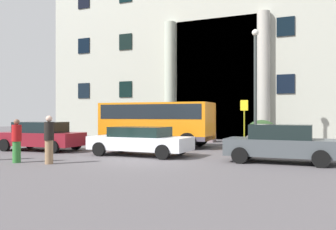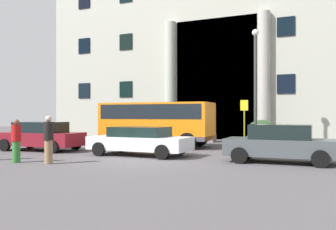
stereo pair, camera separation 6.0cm
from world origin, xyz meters
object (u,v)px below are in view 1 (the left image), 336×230
(hedge_planter_east, at_px, (117,130))
(parked_sedan_far, at_px, (140,140))
(bus_stop_sign, at_px, (244,118))
(motorcycle_far_end, at_px, (126,141))
(white_taxi_kerbside, at_px, (41,136))
(lamppost_plaza_centre, at_px, (255,77))
(hedge_planter_entrance_left, at_px, (203,133))
(hedge_planter_far_east, at_px, (262,132))
(parked_coupe_end, at_px, (281,143))
(pedestrian_child_trailing, at_px, (17,141))
(orange_minibus, at_px, (157,120))
(pedestrian_woman_dark_dress, at_px, (49,139))

(hedge_planter_east, bearing_deg, parked_sedan_far, -52.93)
(bus_stop_sign, relative_size, motorcycle_far_end, 1.29)
(white_taxi_kerbside, bearing_deg, bus_stop_sign, 31.07)
(white_taxi_kerbside, xyz_separation_m, lamppost_plaza_centre, (9.57, 7.47, 3.34))
(motorcycle_far_end, bearing_deg, bus_stop_sign, 40.25)
(hedge_planter_entrance_left, height_order, hedge_planter_far_east, hedge_planter_far_east)
(hedge_planter_far_east, bearing_deg, parked_coupe_end, -76.38)
(pedestrian_child_trailing, bearing_deg, bus_stop_sign, -69.31)
(parked_coupe_end, height_order, parked_sedan_far, parked_coupe_end)
(parked_coupe_end, height_order, pedestrian_child_trailing, pedestrian_child_trailing)
(white_taxi_kerbside, distance_m, motorcycle_far_end, 4.38)
(motorcycle_far_end, distance_m, pedestrian_child_trailing, 6.12)
(hedge_planter_east, xyz_separation_m, white_taxi_kerbside, (1.46, -9.62, 0.12))
(orange_minibus, height_order, white_taxi_kerbside, orange_minibus)
(hedge_planter_entrance_left, xyz_separation_m, hedge_planter_far_east, (3.83, 0.42, 0.10))
(hedge_planter_far_east, relative_size, hedge_planter_east, 1.18)
(parked_coupe_end, height_order, lamppost_plaza_centre, lamppost_plaza_centre)
(hedge_planter_far_east, height_order, hedge_planter_east, hedge_planter_far_east)
(hedge_planter_entrance_left, bearing_deg, parked_coupe_end, -55.88)
(parked_coupe_end, bearing_deg, pedestrian_woman_dark_dress, -154.80)
(bus_stop_sign, height_order, motorcycle_far_end, bus_stop_sign)
(parked_sedan_far, bearing_deg, bus_stop_sign, 62.49)
(orange_minibus, height_order, motorcycle_far_end, orange_minibus)
(white_taxi_kerbside, xyz_separation_m, pedestrian_woman_dark_dress, (3.99, -3.79, 0.17))
(pedestrian_woman_dark_dress, bearing_deg, orange_minibus, 41.58)
(orange_minibus, xyz_separation_m, white_taxi_kerbside, (-4.50, -4.48, -0.78))
(white_taxi_kerbside, height_order, lamppost_plaza_centre, lamppost_plaza_centre)
(parked_sedan_far, relative_size, pedestrian_woman_dark_dress, 2.54)
(hedge_planter_far_east, bearing_deg, bus_stop_sign, -98.23)
(hedge_planter_east, height_order, pedestrian_child_trailing, pedestrian_child_trailing)
(pedestrian_woman_dark_dress, bearing_deg, motorcycle_far_end, 46.02)
(white_taxi_kerbside, bearing_deg, pedestrian_woman_dark_dress, -47.55)
(white_taxi_kerbside, distance_m, parked_sedan_far, 5.77)
(pedestrian_woman_dark_dress, bearing_deg, hedge_planter_entrance_left, 37.37)
(bus_stop_sign, bearing_deg, hedge_planter_far_east, 81.77)
(white_taxi_kerbside, xyz_separation_m, motorcycle_far_end, (3.90, 1.96, -0.29))
(orange_minibus, distance_m, pedestrian_child_trailing, 8.72)
(bus_stop_sign, relative_size, white_taxi_kerbside, 0.60)
(parked_coupe_end, bearing_deg, motorcycle_far_end, 165.86)
(orange_minibus, bearing_deg, pedestrian_woman_dark_dress, -97.24)
(bus_stop_sign, xyz_separation_m, lamppost_plaza_centre, (0.44, 1.05, 2.43))
(parked_coupe_end, relative_size, pedestrian_woman_dark_dress, 2.31)
(hedge_planter_east, height_order, motorcycle_far_end, hedge_planter_east)
(bus_stop_sign, distance_m, motorcycle_far_end, 6.98)
(motorcycle_far_end, bearing_deg, hedge_planter_east, 124.75)
(orange_minibus, xyz_separation_m, bus_stop_sign, (4.63, 1.94, 0.13))
(hedge_planter_far_east, xyz_separation_m, parked_sedan_far, (-3.82, -9.54, -0.05))
(hedge_planter_far_east, bearing_deg, hedge_planter_entrance_left, -173.74)
(hedge_planter_east, xyz_separation_m, parked_sedan_far, (7.23, -9.57, 0.05))
(hedge_planter_far_east, bearing_deg, motorcycle_far_end, -126.70)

